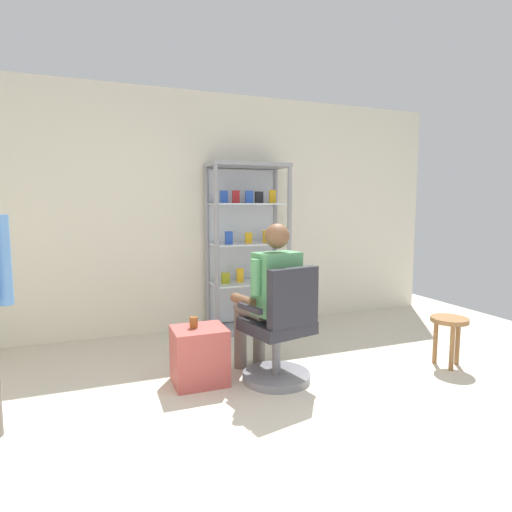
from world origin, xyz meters
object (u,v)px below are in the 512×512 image
Objects in this scene: display_cabinet_main at (246,246)px; tea_glass at (194,322)px; storage_crate at (199,355)px; wooden_stool at (449,328)px; office_chair at (281,335)px; seated_shopkeeper at (269,293)px.

tea_glass is at bearing -124.83° from display_cabinet_main.
storage_crate is 2.21m from wooden_stool.
wooden_stool is at bearing -53.95° from display_cabinet_main.
office_chair is (-0.26, -1.55, -0.57)m from display_cabinet_main.
wooden_stool is (1.55, -0.21, -0.04)m from office_chair.
seated_shopkeeper is (-0.04, 0.16, 0.32)m from office_chair.
seated_shopkeeper is at bearing 166.75° from wooden_stool.
storage_crate is (-0.87, -1.33, -0.74)m from display_cabinet_main.
tea_glass is at bearing 172.06° from seated_shopkeeper.
office_chair is 2.10× the size of storage_crate.
office_chair is at bearing -99.45° from display_cabinet_main.
wooden_stool is at bearing -7.87° from office_chair.
seated_shopkeeper is at bearing -101.96° from display_cabinet_main.
display_cabinet_main is at bearing 55.17° from tea_glass.
office_chair reaches higher than tea_glass.
storage_crate is at bearing -27.79° from tea_glass.
storage_crate is 5.21× the size of tea_glass.
office_chair is 0.36m from seated_shopkeeper.
display_cabinet_main reaches higher than office_chair.
wooden_stool is (2.20, -0.46, -0.15)m from tea_glass.
wooden_stool is at bearing -11.48° from storage_crate.
display_cabinet_main reaches higher than storage_crate.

